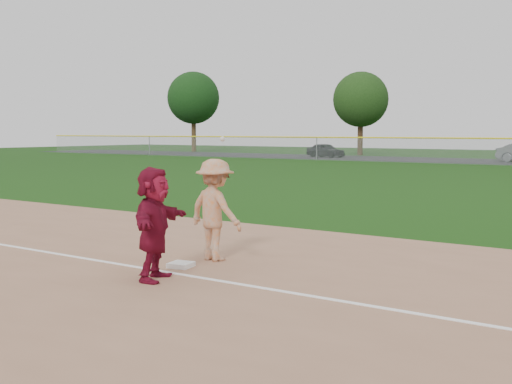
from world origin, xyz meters
The scene contains 8 objects.
ground centered at (0.00, 0.00, 0.00)m, with size 160.00×160.00×0.00m, color #133A0B.
foul_line centered at (0.00, -0.80, 0.03)m, with size 60.00×0.10×0.01m, color white.
first_base centered at (-0.43, -0.33, 0.06)m, with size 0.40×0.40×0.09m, color white.
base_runner centered at (-0.13, -1.34, 0.98)m, with size 1.78×0.57×1.92m, color maroon.
car_left centered at (-22.31, 45.93, 0.69)m, with size 1.60×3.99×1.36m, color black.
first_base_play centered at (-0.31, 0.56, 1.01)m, with size 1.37×0.91×2.41m.
tree_0 centered at (-44.00, 52.00, 6.59)m, with size 6.40×6.40×9.81m.
tree_1 centered at (-22.00, 53.00, 5.83)m, with size 5.80×5.80×8.75m.
Camera 1 is at (7.32, -9.17, 2.53)m, focal length 45.00 mm.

